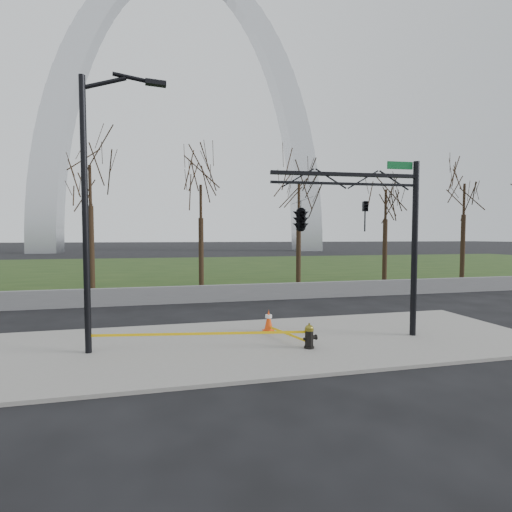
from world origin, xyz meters
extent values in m
plane|color=black|center=(0.00, 0.00, 0.00)|extent=(500.00, 500.00, 0.00)
cube|color=gray|center=(0.00, 0.00, 0.05)|extent=(18.00, 6.00, 0.10)
cube|color=#1C3413|center=(0.00, 30.00, 0.03)|extent=(120.00, 40.00, 0.06)
cube|color=#59595B|center=(0.00, 8.00, 0.45)|extent=(60.00, 0.30, 0.90)
cylinder|color=black|center=(0.91, -1.00, 0.13)|extent=(0.31, 0.31, 0.05)
cylinder|color=black|center=(0.91, -1.00, 0.37)|extent=(0.24, 0.24, 0.54)
cylinder|color=black|center=(1.10, -0.99, 0.42)|extent=(0.19, 0.16, 0.15)
cylinder|color=black|center=(0.77, -1.01, 0.39)|extent=(0.10, 0.10, 0.09)
cylinder|color=olive|center=(0.91, -1.00, 0.66)|extent=(0.27, 0.27, 0.05)
ellipsoid|color=olive|center=(0.91, -1.00, 0.72)|extent=(0.25, 0.25, 0.19)
cylinder|color=olive|center=(0.91, -1.00, 0.83)|extent=(0.05, 0.05, 0.07)
cube|color=#E23F0B|center=(0.21, 1.11, 0.12)|extent=(0.46, 0.46, 0.05)
cone|color=#E23F0B|center=(0.21, 1.11, 0.52)|extent=(0.32, 0.32, 0.74)
cylinder|color=white|center=(0.21, 1.11, 0.65)|extent=(0.24, 0.24, 0.11)
cylinder|color=black|center=(-5.51, 0.03, 4.00)|extent=(0.18, 0.18, 8.00)
cylinder|color=black|center=(-4.97, 0.09, 7.85)|extent=(1.27, 0.25, 0.56)
cylinder|color=black|center=(-4.12, 0.18, 8.10)|extent=(1.21, 0.25, 0.22)
cube|color=black|center=(-3.52, 0.24, 8.05)|extent=(0.62, 0.28, 0.14)
cylinder|color=black|center=(4.92, -0.43, 3.00)|extent=(0.20, 0.20, 6.00)
cube|color=black|center=(2.43, -0.26, 5.50)|extent=(5.00, 0.46, 0.12)
cube|color=black|center=(2.43, -0.26, 5.20)|extent=(4.99, 0.42, 0.08)
cube|color=#0C5926|center=(4.32, -0.38, 5.85)|extent=(0.90, 0.10, 0.25)
imported|color=black|center=(3.13, -0.30, 4.15)|extent=(0.18, 0.21, 1.00)
imported|color=black|center=(0.93, -0.15, 4.15)|extent=(0.70, 2.51, 1.00)
cube|color=yellow|center=(-2.30, -0.49, 0.60)|extent=(6.42, 1.04, 0.08)
cube|color=yellow|center=(0.56, 0.05, 0.28)|extent=(0.71, 2.11, 0.08)
camera|label=1|loc=(-3.08, -11.14, 3.46)|focal=25.33mm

